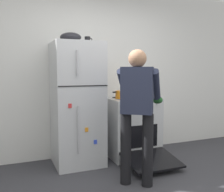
# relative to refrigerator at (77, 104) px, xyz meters

# --- Properties ---
(kitchen_wall_back) EXTENTS (6.00, 0.10, 2.70)m
(kitchen_wall_back) POSITION_rel_refrigerator_xyz_m (0.37, 0.38, 0.47)
(kitchen_wall_back) COLOR white
(kitchen_wall_back) RESTS_ON ground
(refrigerator) EXTENTS (0.68, 0.72, 1.75)m
(refrigerator) POSITION_rel_refrigerator_xyz_m (0.00, 0.00, 0.00)
(refrigerator) COLOR silver
(refrigerator) RESTS_ON ground
(stove_range) EXTENTS (0.76, 1.23, 0.93)m
(stove_range) POSITION_rel_refrigerator_xyz_m (0.89, -0.02, -0.42)
(stove_range) COLOR silver
(stove_range) RESTS_ON ground
(person_cook) EXTENTS (0.69, 0.73, 1.60)m
(person_cook) POSITION_rel_refrigerator_xyz_m (0.48, -0.94, 0.08)
(person_cook) COLOR black
(person_cook) RESTS_ON ground
(red_pot) EXTENTS (0.37, 0.27, 0.12)m
(red_pot) POSITION_rel_refrigerator_xyz_m (0.73, -0.05, 0.12)
(red_pot) COLOR orange
(red_pot) RESTS_ON stove_range
(coffee_mug) EXTENTS (0.11, 0.08, 0.10)m
(coffee_mug) POSITION_rel_refrigerator_xyz_m (0.18, 0.05, 0.93)
(coffee_mug) COLOR black
(coffee_mug) RESTS_ON refrigerator
(pepper_mill) EXTENTS (0.05, 0.05, 0.17)m
(pepper_mill) POSITION_rel_refrigerator_xyz_m (1.19, 0.20, 0.14)
(pepper_mill) COLOR brown
(pepper_mill) RESTS_ON stove_range
(mixing_bowl) EXTENTS (0.29, 0.29, 0.13)m
(mixing_bowl) POSITION_rel_refrigerator_xyz_m (-0.08, 0.00, 0.94)
(mixing_bowl) COLOR black
(mixing_bowl) RESTS_ON refrigerator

